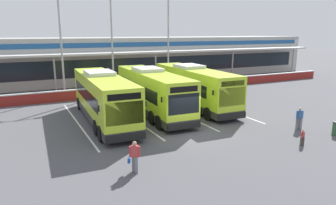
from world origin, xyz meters
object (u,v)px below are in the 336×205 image
object	(u,v)px
coach_bus_left_centre	(152,92)
lamp_post_east	(168,36)
coach_bus_centre	(194,87)
pedestrian_in_dark_coat	(299,118)
pedestrian_child	(303,137)
lamp_post_centre	(112,36)
pedestrian_with_handbag	(134,156)
coach_bus_leftmost	(103,98)
lamp_post_west	(61,37)

from	to	relation	value
coach_bus_left_centre	lamp_post_east	bearing A→B (deg)	56.95
coach_bus_centre	pedestrian_in_dark_coat	distance (m)	9.91
pedestrian_child	lamp_post_centre	world-z (taller)	lamp_post_centre
pedestrian_with_handbag	lamp_post_east	world-z (taller)	lamp_post_east
coach_bus_left_centre	coach_bus_leftmost	bearing A→B (deg)	-172.86
coach_bus_leftmost	coach_bus_centre	world-z (taller)	same
pedestrian_child	lamp_post_east	size ratio (longest dim) A/B	0.09
coach_bus_left_centre	lamp_post_east	world-z (taller)	lamp_post_east
lamp_post_west	pedestrian_with_handbag	bearing A→B (deg)	-89.38
coach_bus_left_centre	coach_bus_centre	world-z (taller)	same
lamp_post_centre	lamp_post_east	xyz separation A→B (m)	(6.98, -0.00, 0.00)
coach_bus_centre	lamp_post_west	xyz separation A→B (m)	(-10.03, 9.95, 4.50)
coach_bus_left_centre	lamp_post_west	world-z (taller)	lamp_post_west
coach_bus_left_centre	pedestrian_child	distance (m)	12.39
coach_bus_leftmost	coach_bus_centre	size ratio (longest dim) A/B	1.00
coach_bus_leftmost	pedestrian_with_handbag	size ratio (longest dim) A/B	7.56
coach_bus_leftmost	lamp_post_west	xyz separation A→B (m)	(-1.31, 10.96, 4.50)
pedestrian_in_dark_coat	lamp_post_east	bearing A→B (deg)	91.96
coach_bus_centre	lamp_post_west	bearing A→B (deg)	135.20
lamp_post_west	coach_bus_centre	bearing A→B (deg)	-44.80
coach_bus_leftmost	pedestrian_in_dark_coat	world-z (taller)	coach_bus_leftmost
coach_bus_centre	lamp_post_centre	world-z (taller)	lamp_post_centre
pedestrian_with_handbag	lamp_post_east	xyz separation A→B (m)	(12.16, 20.60, 5.43)
coach_bus_leftmost	lamp_post_centre	distance (m)	12.51
pedestrian_in_dark_coat	lamp_post_centre	world-z (taller)	lamp_post_centre
pedestrian_child	lamp_post_east	distance (m)	22.44
coach_bus_leftmost	coach_bus_left_centre	world-z (taller)	same
coach_bus_leftmost	coach_bus_left_centre	distance (m)	4.35
coach_bus_centre	pedestrian_in_dark_coat	bearing A→B (deg)	-72.19
lamp_post_east	lamp_post_west	bearing A→B (deg)	179.86
lamp_post_centre	lamp_post_east	size ratio (longest dim) A/B	1.00
coach_bus_centre	pedestrian_with_handbag	distance (m)	14.53
coach_bus_leftmost	pedestrian_child	size ratio (longest dim) A/B	12.20
coach_bus_leftmost	coach_bus_centre	bearing A→B (deg)	6.60
coach_bus_leftmost	coach_bus_left_centre	size ratio (longest dim) A/B	1.00
pedestrian_child	lamp_post_centre	xyz separation A→B (m)	(-5.29, 21.63, 5.75)
coach_bus_left_centre	lamp_post_centre	bearing A→B (deg)	91.20
pedestrian_with_handbag	lamp_post_west	world-z (taller)	lamp_post_west
coach_bus_leftmost	pedestrian_in_dark_coat	size ratio (longest dim) A/B	7.56
lamp_post_west	lamp_post_east	distance (m)	12.38
coach_bus_left_centre	pedestrian_child	bearing A→B (deg)	-65.69
lamp_post_west	lamp_post_centre	distance (m)	5.40
coach_bus_leftmost	pedestrian_in_dark_coat	bearing A→B (deg)	-35.56
pedestrian_child	coach_bus_left_centre	bearing A→B (deg)	114.31
pedestrian_with_handbag	coach_bus_centre	bearing A→B (deg)	47.45
coach_bus_left_centre	coach_bus_centre	bearing A→B (deg)	6.08
coach_bus_leftmost	pedestrian_child	xyz separation A→B (m)	(9.39, -10.69, -1.24)
coach_bus_centre	lamp_post_west	distance (m)	14.83
coach_bus_left_centre	pedestrian_with_handbag	xyz separation A→B (m)	(-5.40, -10.21, -0.93)
coach_bus_leftmost	lamp_post_west	world-z (taller)	lamp_post_west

